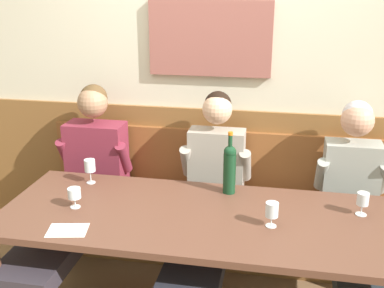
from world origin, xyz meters
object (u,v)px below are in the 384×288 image
object	(u,v)px
wine_bottle_amber_mid	(230,167)
wine_glass_by_bottle	(363,200)
dining_table	(201,225)
person_left_seat	(357,217)
wine_glass_center_rear	(74,194)
wall_bench	(217,221)
person_center_right_seat	(78,191)
wine_glass_right_end	(272,211)
person_center_left_seat	(207,206)
wine_glass_mid_right	(90,167)

from	to	relation	value
wine_bottle_amber_mid	wine_glass_by_bottle	distance (m)	0.80
dining_table	person_left_seat	world-z (taller)	person_left_seat
wine_bottle_amber_mid	wine_glass_center_rear	world-z (taller)	wine_bottle_amber_mid
wall_bench	person_center_right_seat	distance (m)	1.05
dining_table	wine_glass_right_end	world-z (taller)	wine_glass_right_end
dining_table	wine_glass_by_bottle	bearing A→B (deg)	10.65
person_center_right_seat	wine_glass_center_rear	distance (m)	0.48
person_left_seat	wine_glass_center_rear	distance (m)	1.71
wine_glass_by_bottle	person_center_right_seat	bearing A→B (deg)	174.12
dining_table	wine_glass_right_end	xyz separation A→B (m)	(0.40, -0.06, 0.16)
person_left_seat	person_center_right_seat	bearing A→B (deg)	179.51
person_center_right_seat	person_left_seat	distance (m)	1.83
wall_bench	person_center_left_seat	size ratio (longest dim) A/B	1.93
person_center_right_seat	person_center_left_seat	world-z (taller)	person_center_right_seat
wine_glass_by_bottle	wine_glass_mid_right	xyz separation A→B (m)	(-1.69, 0.13, 0.02)
wine_glass_right_end	person_left_seat	bearing A→B (deg)	38.31
wine_glass_center_rear	wine_glass_right_end	world-z (taller)	wine_glass_right_end
wine_glass_center_rear	person_center_right_seat	bearing A→B (deg)	113.33
wine_glass_mid_right	wine_glass_by_bottle	bearing A→B (deg)	-4.56
dining_table	wine_bottle_amber_mid	bearing A→B (deg)	69.23
person_center_left_seat	wine_glass_center_rear	xyz separation A→B (m)	(-0.73, -0.38, 0.20)
wine_glass_by_bottle	dining_table	bearing A→B (deg)	-169.35
person_center_right_seat	wine_glass_by_bottle	bearing A→B (deg)	-5.88
wine_bottle_amber_mid	wine_glass_mid_right	size ratio (longest dim) A/B	2.46
wine_bottle_amber_mid	wine_glass_center_rear	size ratio (longest dim) A/B	3.30
wine_bottle_amber_mid	wine_glass_by_bottle	size ratio (longest dim) A/B	2.95
wine_glass_right_end	person_center_right_seat	bearing A→B (deg)	162.33
wine_glass_by_bottle	wine_glass_mid_right	size ratio (longest dim) A/B	0.83
wine_bottle_amber_mid	person_center_right_seat	bearing A→B (deg)	178.38
person_center_right_seat	wine_bottle_amber_mid	bearing A→B (deg)	-1.62
person_center_left_seat	person_left_seat	bearing A→B (deg)	0.73
wall_bench	wine_glass_right_end	world-z (taller)	wall_bench
person_center_right_seat	wine_glass_center_rear	size ratio (longest dim) A/B	11.23
wine_glass_mid_right	person_center_right_seat	bearing A→B (deg)	157.59
person_center_right_seat	wine_glass_by_bottle	size ratio (longest dim) A/B	10.04
wine_glass_mid_right	dining_table	bearing A→B (deg)	-21.02
wall_bench	wine_glass_right_end	size ratio (longest dim) A/B	18.69
person_center_left_seat	person_left_seat	world-z (taller)	person_center_left_seat
person_center_right_seat	wine_glass_mid_right	world-z (taller)	person_center_right_seat
person_center_left_seat	wine_glass_mid_right	distance (m)	0.81
person_center_left_seat	person_left_seat	size ratio (longest dim) A/B	1.00
wine_glass_right_end	wine_bottle_amber_mid	bearing A→B (deg)	125.20
wine_glass_by_bottle	wall_bench	bearing A→B (deg)	147.51
wall_bench	dining_table	size ratio (longest dim) A/B	1.13
dining_table	wine_glass_center_rear	size ratio (longest dim) A/B	19.14
person_left_seat	wine_bottle_amber_mid	world-z (taller)	person_left_seat
wall_bench	wine_glass_mid_right	size ratio (longest dim) A/B	16.09
wine_glass_mid_right	wine_glass_right_end	distance (m)	1.25
wall_bench	wine_bottle_amber_mid	size ratio (longest dim) A/B	6.54
wall_bench	person_center_left_seat	distance (m)	0.53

